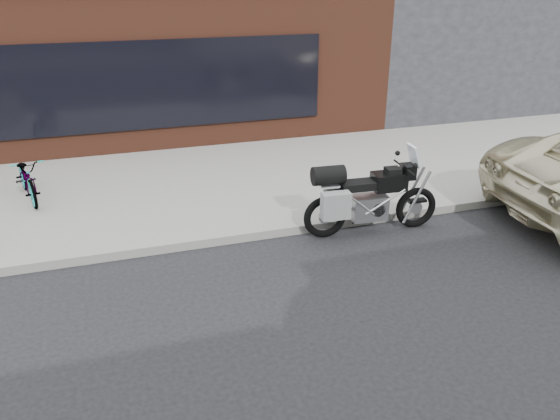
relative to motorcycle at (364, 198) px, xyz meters
name	(u,v)px	position (x,y,z in m)	size (l,w,h in m)	color
ground	(355,412)	(-1.84, -3.73, -0.65)	(120.00, 120.00, 0.00)	black
near_sidewalk	(217,176)	(-1.84, 3.27, -0.58)	(44.00, 6.00, 0.15)	gray
storefront	(101,37)	(-3.84, 10.26, 1.60)	(14.00, 10.07, 4.50)	#5B2D1D
neighbour_building	(452,3)	(8.16, 10.27, 2.35)	(10.00, 10.00, 6.00)	#26262B
motorcycle	(364,198)	(0.00, 0.00, 0.00)	(2.39, 0.77, 1.51)	black
bicycle_front	(27,178)	(-5.49, 2.96, -0.08)	(0.56, 1.62, 0.85)	gray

